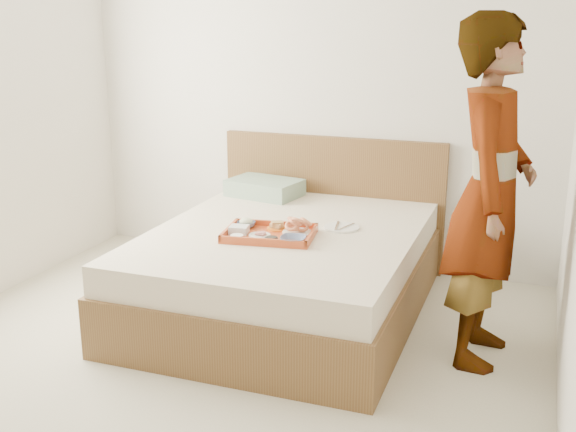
% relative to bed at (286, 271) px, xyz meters
% --- Properties ---
extents(ground, '(3.50, 4.00, 0.01)m').
position_rel_bed_xyz_m(ground, '(-0.15, -1.00, -0.27)').
color(ground, beige).
rests_on(ground, ground).
extents(wall_back, '(3.50, 0.01, 2.60)m').
position_rel_bed_xyz_m(wall_back, '(-0.15, 1.00, 1.04)').
color(wall_back, silver).
rests_on(wall_back, ground).
extents(bed, '(1.65, 2.00, 0.53)m').
position_rel_bed_xyz_m(bed, '(0.00, 0.00, 0.00)').
color(bed, brown).
rests_on(bed, ground).
extents(headboard, '(1.65, 0.06, 0.95)m').
position_rel_bed_xyz_m(headboard, '(0.00, 0.97, 0.21)').
color(headboard, brown).
rests_on(headboard, ground).
extents(pillow, '(0.55, 0.42, 0.12)m').
position_rel_bed_xyz_m(pillow, '(-0.44, 0.74, 0.32)').
color(pillow, '#94B89A').
rests_on(pillow, bed).
extents(tray, '(0.57, 0.45, 0.05)m').
position_rel_bed_xyz_m(tray, '(-0.04, -0.17, 0.29)').
color(tray, '#B84822').
rests_on(tray, bed).
extents(prawn_plate, '(0.20, 0.20, 0.01)m').
position_rel_bed_xyz_m(prawn_plate, '(0.11, -0.09, 0.28)').
color(prawn_plate, white).
rests_on(prawn_plate, tray).
extents(navy_bowl_big, '(0.17, 0.17, 0.04)m').
position_rel_bed_xyz_m(navy_bowl_big, '(0.14, -0.26, 0.30)').
color(navy_bowl_big, navy).
rests_on(navy_bowl_big, tray).
extents(sauce_dish, '(0.09, 0.09, 0.03)m').
position_rel_bed_xyz_m(sauce_dish, '(0.02, -0.30, 0.29)').
color(sauce_dish, black).
rests_on(sauce_dish, tray).
extents(meat_plate, '(0.15, 0.15, 0.01)m').
position_rel_bed_xyz_m(meat_plate, '(-0.09, -0.21, 0.28)').
color(meat_plate, white).
rests_on(meat_plate, tray).
extents(bread_plate, '(0.14, 0.14, 0.01)m').
position_rel_bed_xyz_m(bread_plate, '(-0.04, -0.05, 0.28)').
color(bread_plate, orange).
rests_on(bread_plate, tray).
extents(salad_bowl, '(0.13, 0.13, 0.04)m').
position_rel_bed_xyz_m(salad_bowl, '(-0.23, -0.08, 0.30)').
color(salad_bowl, navy).
rests_on(salad_bowl, tray).
extents(plastic_tub, '(0.12, 0.10, 0.05)m').
position_rel_bed_xyz_m(plastic_tub, '(-0.22, -0.21, 0.30)').
color(plastic_tub, silver).
rests_on(plastic_tub, tray).
extents(cheese_round, '(0.09, 0.09, 0.03)m').
position_rel_bed_xyz_m(cheese_round, '(-0.19, -0.32, 0.29)').
color(cheese_round, white).
rests_on(cheese_round, tray).
extents(dinner_plate, '(0.24, 0.24, 0.01)m').
position_rel_bed_xyz_m(dinner_plate, '(0.31, 0.15, 0.27)').
color(dinner_plate, white).
rests_on(dinner_plate, bed).
extents(person, '(0.47, 0.68, 1.81)m').
position_rel_bed_xyz_m(person, '(1.19, -0.20, 0.64)').
color(person, silver).
rests_on(person, ground).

